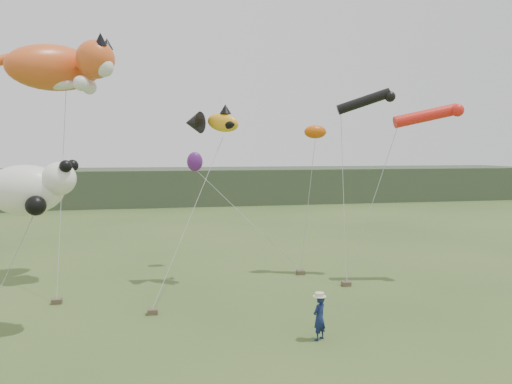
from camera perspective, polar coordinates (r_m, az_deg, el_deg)
ground at (r=16.49m, az=-0.18°, el=-17.24°), size 120.00×120.00×0.00m
headland at (r=59.82m, az=-11.79°, el=0.60°), size 90.00×13.00×4.00m
festival_attendant at (r=16.88m, az=7.25°, el=-14.06°), size 0.65×0.60×1.48m
sandbag_anchors at (r=21.17m, az=-8.05°, el=-11.96°), size 14.54×6.85×0.20m
cat_kite at (r=25.69m, az=-21.16°, el=13.21°), size 6.30×4.73×2.68m
fish_kite at (r=23.30m, az=-5.04°, el=7.98°), size 2.85×1.85×1.39m
tube_kites at (r=25.22m, az=16.65°, el=9.11°), size 5.36×3.10×2.03m
panda_kite at (r=18.35m, az=-24.34°, el=0.37°), size 2.97×1.92×1.85m
misc_kites at (r=25.70m, az=-0.10°, el=5.20°), size 6.78×3.17×2.36m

